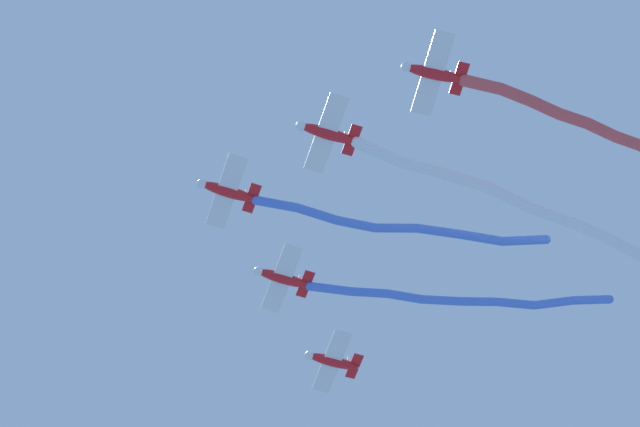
# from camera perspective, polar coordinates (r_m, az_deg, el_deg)

# --- Properties ---
(airplane_lead) EXTENTS (6.37, 4.78, 1.58)m
(airplane_lead) POSITION_cam_1_polar(r_m,az_deg,el_deg) (79.10, -5.00, 1.20)
(airplane_lead) COLOR red
(smoke_trail_lead) EXTENTS (7.01, 22.13, 1.45)m
(smoke_trail_lead) POSITION_cam_1_polar(r_m,az_deg,el_deg) (80.83, 4.35, -0.66)
(smoke_trail_lead) COLOR #4C75DB
(airplane_left_wing) EXTENTS (6.39, 4.80, 1.58)m
(airplane_left_wing) POSITION_cam_1_polar(r_m,az_deg,el_deg) (76.68, 0.36, 4.33)
(airplane_left_wing) COLOR red
(smoke_trail_left_wing) EXTENTS (2.68, 31.13, 3.33)m
(smoke_trail_left_wing) POSITION_cam_1_polar(r_m,az_deg,el_deg) (80.16, 12.08, -0.24)
(smoke_trail_left_wing) COLOR white
(airplane_right_wing) EXTENTS (6.37, 4.79, 1.58)m
(airplane_right_wing) POSITION_cam_1_polar(r_m,az_deg,el_deg) (83.09, -2.04, -3.47)
(airplane_right_wing) COLOR red
(smoke_trail_right_wing) EXTENTS (9.15, 23.41, 2.51)m
(smoke_trail_right_wing) POSITION_cam_1_polar(r_m,az_deg,el_deg) (86.01, 7.50, -4.51)
(smoke_trail_right_wing) COLOR #4C75DB
(airplane_slot) EXTENTS (6.42, 4.87, 1.58)m
(airplane_slot) POSITION_cam_1_polar(r_m,az_deg,el_deg) (74.94, 6.08, 7.49)
(airplane_slot) COLOR red
(smoke_trail_slot) EXTENTS (2.32, 20.83, 3.11)m
(smoke_trail_slot) POSITION_cam_1_polar(r_m,az_deg,el_deg) (79.47, 14.08, 4.55)
(smoke_trail_slot) COLOR #DB4C4C
(airplane_trail) EXTENTS (6.39, 4.81, 1.58)m
(airplane_trail) POSITION_cam_1_polar(r_m,az_deg,el_deg) (87.30, 0.65, -7.91)
(airplane_trail) COLOR red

